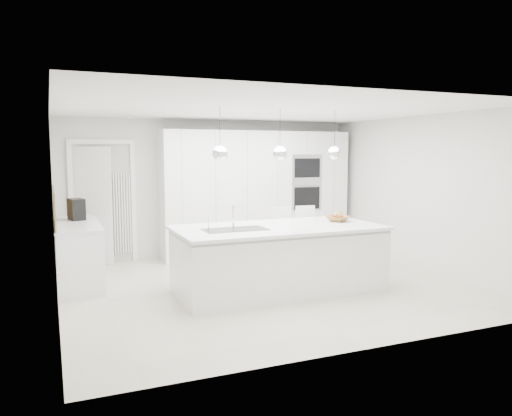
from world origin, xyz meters
name	(u,v)px	position (x,y,z in m)	size (l,w,h in m)	color
floor	(264,286)	(0.00, 0.00, 0.00)	(5.50, 5.50, 0.00)	beige
wall_back	(211,188)	(0.00, 2.50, 1.25)	(5.50, 5.50, 0.00)	silver
wall_left	(54,208)	(-2.75, 0.00, 1.25)	(5.00, 5.00, 0.00)	silver
ceiling	(264,110)	(0.00, 0.00, 2.50)	(5.50, 5.50, 0.00)	white
tall_cabinets	(257,193)	(0.80, 2.20, 1.15)	(3.60, 0.60, 2.30)	white
oven_stack	(307,182)	(1.70, 1.89, 1.35)	(0.62, 0.04, 1.05)	#A5A5A8
doorway_frame	(103,204)	(-1.95, 2.47, 1.02)	(1.11, 0.08, 2.13)	white
hallway_door	(88,206)	(-2.20, 2.42, 1.00)	(0.82, 0.04, 2.00)	white
radiator	(123,213)	(-1.63, 2.46, 0.85)	(0.32, 0.04, 1.40)	white
left_base_cabinets	(78,254)	(-2.45, 1.20, 0.43)	(0.60, 1.80, 0.86)	white
left_worktop	(76,224)	(-2.45, 1.20, 0.88)	(0.62, 1.82, 0.04)	white
oak_backsplash	(54,206)	(-2.74, 1.20, 1.15)	(0.02, 1.80, 0.50)	olive
island_base	(279,260)	(0.10, -0.30, 0.43)	(2.80, 1.20, 0.86)	white
island_worktop	(278,228)	(0.10, -0.25, 0.88)	(2.84, 1.40, 0.04)	white
island_sink	(235,235)	(-0.55, -0.30, 0.82)	(0.84, 0.44, 0.18)	#3F3F42
island_tap	(233,216)	(-0.50, -0.10, 1.05)	(0.02, 0.02, 0.30)	white
pendant_left	(220,153)	(-0.75, -0.30, 1.90)	(0.20, 0.20, 0.20)	white
pendant_mid	(280,153)	(0.10, -0.30, 1.90)	(0.20, 0.20, 0.20)	white
pendant_right	(334,153)	(0.95, -0.30, 1.90)	(0.20, 0.20, 0.20)	white
fruit_bowl	(338,219)	(1.12, -0.15, 0.94)	(0.32, 0.32, 0.08)	olive
espresso_machine	(76,209)	(-2.43, 1.50, 1.06)	(0.19, 0.30, 0.32)	black
bar_stool_left	(284,240)	(0.64, 0.66, 0.52)	(0.34, 0.47, 1.03)	white
bar_stool_right	(309,239)	(1.03, 0.57, 0.52)	(0.34, 0.48, 1.04)	white
apple_a	(335,217)	(1.07, -0.15, 0.97)	(0.09, 0.09, 0.09)	#A13016
apple_b	(335,217)	(1.07, -0.15, 0.97)	(0.08, 0.08, 0.08)	#A13016
apple_c	(341,217)	(1.16, -0.17, 0.97)	(0.07, 0.07, 0.07)	#A13016
apple_extra_3	(340,217)	(1.14, -0.18, 0.97)	(0.07, 0.07, 0.07)	#A13016
banana_bunch	(339,214)	(1.13, -0.15, 1.01)	(0.20, 0.20, 0.03)	gold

